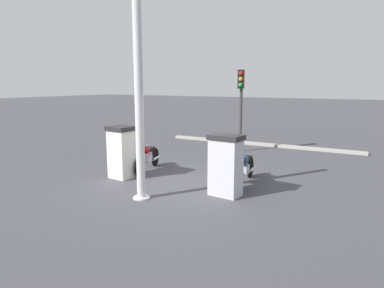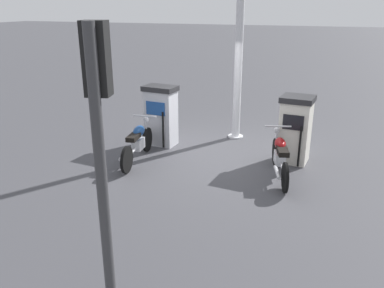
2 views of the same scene
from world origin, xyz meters
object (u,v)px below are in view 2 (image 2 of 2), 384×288
at_px(fuel_pump_near, 161,115).
at_px(canopy_support_pole, 239,49).
at_px(fuel_pump_far, 295,129).
at_px(motorcycle_near_pump, 138,142).
at_px(motorcycle_far_pump, 280,155).
at_px(roadside_traffic_light, 100,124).

distance_m(fuel_pump_near, canopy_support_pole, 2.54).
xyz_separation_m(fuel_pump_far, canopy_support_pole, (-1.21, -1.64, 1.54)).
bearing_deg(canopy_support_pole, fuel_pump_near, -53.15).
bearing_deg(motorcycle_near_pump, motorcycle_far_pump, 94.48).
height_order(fuel_pump_far, motorcycle_far_pump, fuel_pump_far).
relative_size(roadside_traffic_light, canopy_support_pole, 0.67).
distance_m(fuel_pump_far, motorcycle_near_pump, 3.50).
bearing_deg(fuel_pump_near, motorcycle_near_pump, -1.23).
relative_size(fuel_pump_near, roadside_traffic_light, 0.46).
distance_m(roadside_traffic_light, canopy_support_pole, 6.53).
xyz_separation_m(fuel_pump_far, motorcycle_near_pump, (1.19, -3.28, -0.31)).
height_order(motorcycle_near_pump, canopy_support_pole, canopy_support_pole).
distance_m(fuel_pump_far, roadside_traffic_light, 5.70).
height_order(fuel_pump_far, motorcycle_near_pump, fuel_pump_far).
xyz_separation_m(fuel_pump_near, fuel_pump_far, (0.00, 3.25, 0.00)).
bearing_deg(fuel_pump_far, motorcycle_far_pump, -10.07).
distance_m(fuel_pump_near, motorcycle_far_pump, 3.24).
height_order(motorcycle_near_pump, motorcycle_far_pump, motorcycle_far_pump).
xyz_separation_m(fuel_pump_near, motorcycle_far_pump, (0.95, 3.09, -0.29)).
xyz_separation_m(motorcycle_far_pump, roadside_traffic_light, (4.37, -1.26, 1.75)).
distance_m(motorcycle_far_pump, canopy_support_pole, 3.19).
xyz_separation_m(fuel_pump_near, motorcycle_near_pump, (1.19, -0.03, -0.31)).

